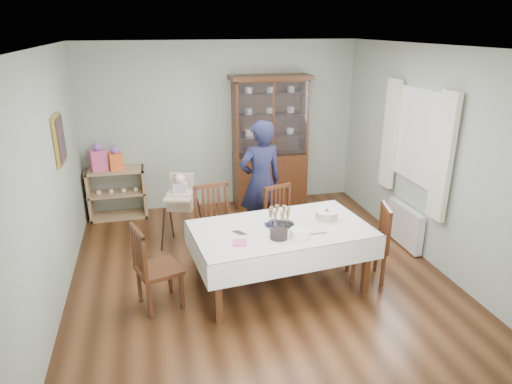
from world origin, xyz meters
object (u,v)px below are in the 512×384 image
object	(u,v)px
chair_end_left	(158,283)
birthday_cake	(327,216)
china_cabinet	(270,140)
chair_far_right	(284,236)
dining_table	(281,257)
sideboard	(117,193)
champagne_tray	(279,220)
chair_far_left	(217,244)
gift_bag_pink	(99,158)
woman	(261,182)
gift_bag_orange	(116,159)
high_chair	(182,217)
chair_end_right	(367,257)

from	to	relation	value
chair_end_left	birthday_cake	world-z (taller)	same
china_cabinet	chair_far_right	size ratio (longest dim) A/B	2.32
dining_table	sideboard	world-z (taller)	sideboard
china_cabinet	champagne_tray	bearing A→B (deg)	-102.73
sideboard	birthday_cake	bearing A→B (deg)	-45.17
china_cabinet	chair_far_left	distance (m)	2.43
chair_far_right	gift_bag_pink	world-z (taller)	gift_bag_pink
chair_far_right	woman	size ratio (longest dim) A/B	0.54
chair_end_left	champagne_tray	size ratio (longest dim) A/B	2.78
dining_table	gift_bag_pink	xyz separation A→B (m)	(-2.15, 2.59, 0.61)
gift_bag_orange	gift_bag_pink	bearing A→B (deg)	180.00
sideboard	chair_far_right	size ratio (longest dim) A/B	0.96
dining_table	gift_bag_pink	distance (m)	3.42
champagne_tray	chair_far_right	bearing A→B (deg)	68.53
chair_far_right	dining_table	bearing A→B (deg)	-125.32
birthday_cake	chair_far_right	bearing A→B (deg)	115.43
chair_far_left	chair_end_left	bearing A→B (deg)	-144.19
chair_far_left	champagne_tray	world-z (taller)	chair_far_left
chair_far_left	high_chair	distance (m)	0.85
gift_bag_pink	birthday_cake	bearing A→B (deg)	-42.57
chair_far_left	chair_end_right	size ratio (longest dim) A/B	1.12
chair_far_left	woman	bearing A→B (deg)	33.91
high_chair	champagne_tray	xyz separation A→B (m)	(1.01, -1.35, 0.42)
gift_bag_pink	gift_bag_orange	distance (m)	0.26
chair_end_right	champagne_tray	xyz separation A→B (m)	(-1.07, 0.13, 0.55)
chair_far_right	chair_end_right	bearing A→B (deg)	-60.93
chair_end_left	gift_bag_orange	xyz separation A→B (m)	(-0.49, 2.66, 0.68)
chair_end_left	dining_table	bearing A→B (deg)	-104.67
chair_far_left	birthday_cake	bearing A→B (deg)	-31.96
champagne_tray	gift_bag_pink	xyz separation A→B (m)	(-2.15, 2.53, 0.17)
gift_bag_orange	woman	bearing A→B (deg)	-33.44
chair_far_left	gift_bag_orange	xyz separation A→B (m)	(-1.25, 1.95, 0.65)
sideboard	birthday_cake	distance (m)	3.59
chair_end_left	birthday_cake	xyz separation A→B (m)	(1.98, 0.15, 0.53)
woman	birthday_cake	size ratio (longest dim) A/B	5.84
birthday_cake	gift_bag_pink	world-z (taller)	gift_bag_pink
woman	champagne_tray	world-z (taller)	woman
china_cabinet	chair_far_left	bearing A→B (deg)	-122.00
high_chair	champagne_tray	world-z (taller)	high_chair
chair_far_right	champagne_tray	world-z (taller)	champagne_tray
high_chair	gift_bag_pink	bearing A→B (deg)	151.07
high_chair	chair_end_left	bearing A→B (deg)	-87.59
china_cabinet	chair_far_right	bearing A→B (deg)	-99.31
chair_end_left	champagne_tray	bearing A→B (deg)	-102.18
birthday_cake	gift_bag_orange	world-z (taller)	gift_bag_orange
chair_far_right	gift_bag_pink	xyz separation A→B (m)	(-2.41, 1.85, 0.72)
chair_far_left	high_chair	size ratio (longest dim) A/B	1.02
woman	champagne_tray	distance (m)	1.23
china_cabinet	birthday_cake	xyz separation A→B (m)	(0.01, -2.50, -0.31)
chair_far_left	woman	xyz separation A→B (m)	(0.73, 0.64, 0.56)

